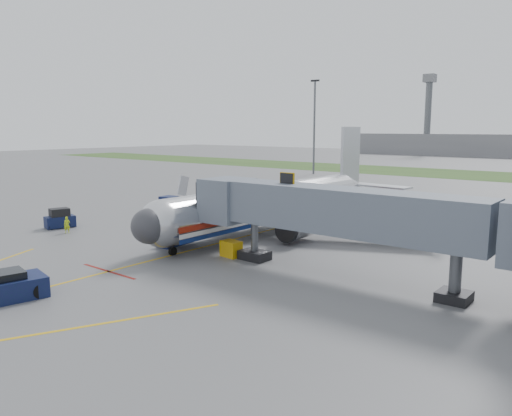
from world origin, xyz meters
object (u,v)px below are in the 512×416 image
Objects in this scene: baggage_tug at (60,219)px; belt_loader at (176,239)px; airliner at (273,203)px; ramp_worker at (67,225)px; pushback_tug at (8,287)px.

belt_loader is at bearing 8.82° from baggage_tug.
ramp_worker is at bearing -135.83° from airliner.
pushback_tug is 19.24m from ramp_worker.
pushback_tug is 22.17m from baggage_tug.
baggage_tug is (-17.34, -12.98, -1.77)m from airliner.
baggage_tug is 3.13m from ramp_worker.
belt_loader is (-2.51, -10.68, -2.14)m from airliner.
airliner is at bearing 36.82° from baggage_tug.
airliner is 11.43× the size of baggage_tug.
airliner is 22.30× the size of ramp_worker.
pushback_tug is 2.82× the size of ramp_worker.
baggage_tug is 15.01m from belt_loader.
belt_loader reaches higher than ramp_worker.
baggage_tug is at bearing 142.76° from pushback_tug.
belt_loader is (14.83, 2.30, -0.38)m from baggage_tug.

